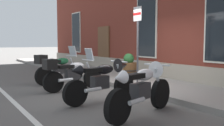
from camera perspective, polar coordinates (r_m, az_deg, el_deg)
ground_plane at (r=7.78m, az=2.79°, el=-6.19°), size 140.00×140.00×0.00m
sidewalk at (r=8.50m, az=9.31°, el=-4.84°), size 29.88×2.37×0.14m
lane_stripe at (r=6.50m, az=-21.07°, el=-8.66°), size 29.88×0.12×0.01m
motorcycle_green_touring at (r=9.17m, az=-12.22°, el=-1.12°), size 0.85×1.99×1.34m
motorcycle_silver_touring at (r=7.73m, az=-9.37°, el=-2.30°), size 0.64×2.01×1.29m
motorcycle_black_sport at (r=6.27m, az=-1.77°, el=-3.55°), size 0.63×2.15×1.05m
motorcycle_white_sport at (r=5.13m, az=7.33°, el=-5.37°), size 0.84×2.11×1.07m
parking_sign at (r=7.94m, az=5.85°, el=6.57°), size 0.36×0.07×2.47m
barrel_planter at (r=9.53m, az=3.82°, el=-1.11°), size 0.70×0.70×0.91m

